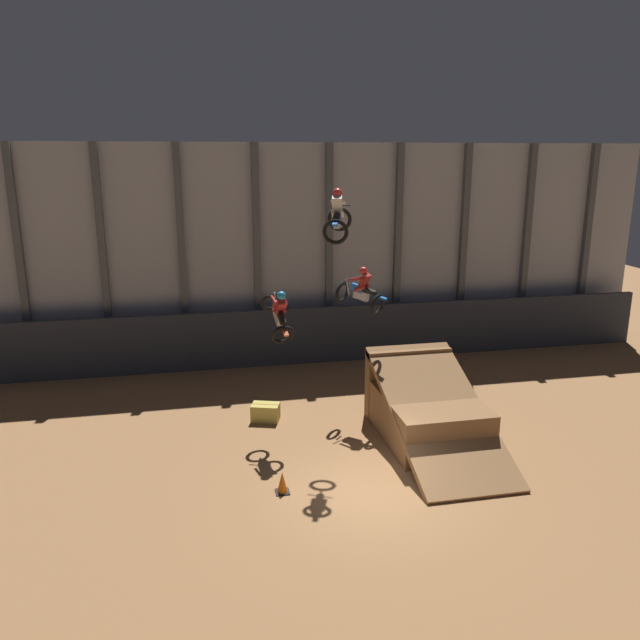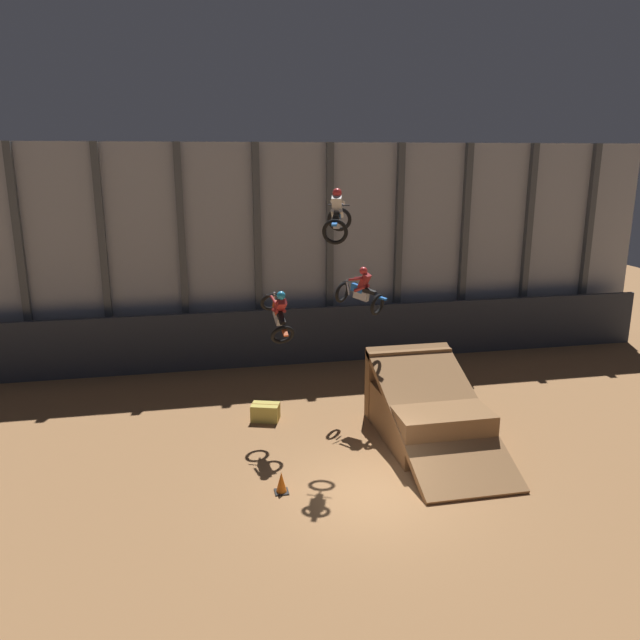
# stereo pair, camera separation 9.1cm
# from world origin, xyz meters

# --- Properties ---
(ground_plane) EXTENTS (60.00, 60.00, 0.00)m
(ground_plane) POSITION_xyz_m (0.00, 0.00, 0.00)
(ground_plane) COLOR #996B42
(arena_back_wall) EXTENTS (32.00, 0.40, 9.02)m
(arena_back_wall) POSITION_xyz_m (0.00, 11.83, 4.51)
(arena_back_wall) COLOR #A3A8B2
(arena_back_wall) RESTS_ON ground_plane
(lower_barrier) EXTENTS (31.36, 0.20, 2.38)m
(lower_barrier) POSITION_xyz_m (0.00, 10.75, 1.19)
(lower_barrier) COLOR #2D333D
(lower_barrier) RESTS_ON ground_plane
(dirt_ramp) EXTENTS (2.84, 5.88, 2.49)m
(dirt_ramp) POSITION_xyz_m (2.68, 3.09, 0.83)
(dirt_ramp) COLOR olive
(dirt_ramp) RESTS_ON ground_plane
(rider_bike_left_air) EXTENTS (0.95, 1.86, 1.70)m
(rider_bike_left_air) POSITION_xyz_m (-1.71, 4.26, 3.87)
(rider_bike_left_air) COLOR black
(rider_bike_center_air) EXTENTS (1.20, 1.86, 1.56)m
(rider_bike_center_air) POSITION_xyz_m (-0.02, 3.70, 6.76)
(rider_bike_center_air) COLOR black
(rider_bike_right_air) EXTENTS (1.62, 1.68, 1.56)m
(rider_bike_right_air) POSITION_xyz_m (1.19, 5.39, 4.17)
(rider_bike_right_air) COLOR black
(traffic_cone_near_ramp) EXTENTS (0.36, 0.36, 0.58)m
(traffic_cone_near_ramp) POSITION_xyz_m (-2.20, 0.54, 0.28)
(traffic_cone_near_ramp) COLOR black
(traffic_cone_near_ramp) RESTS_ON ground_plane
(hay_bale_trackside) EXTENTS (1.04, 0.85, 0.57)m
(hay_bale_trackside) POSITION_xyz_m (-2.06, 5.21, 0.28)
(hay_bale_trackside) COLOR #CCB751
(hay_bale_trackside) RESTS_ON ground_plane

